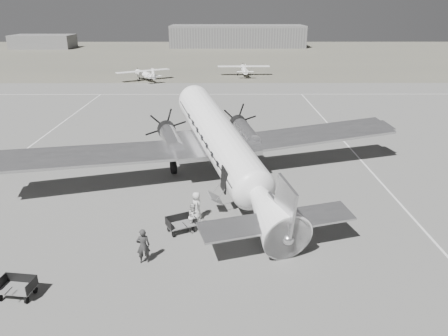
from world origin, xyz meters
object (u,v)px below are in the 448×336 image
Objects in this scene: light_plane_left at (145,75)px; baggage_cart_far at (17,288)px; hangar_main at (237,36)px; dc3_airliner at (224,148)px; light_plane_right at (244,70)px; shed_secondary at (43,42)px; ground_crew at (143,246)px; baggage_cart_near at (181,224)px; passenger at (196,206)px; ramp_agent at (194,217)px.

light_plane_left is 5.90× the size of baggage_cart_far.
dc3_airliner is (-4.79, -115.38, -0.31)m from hangar_main.
dc3_airliner reaches higher than light_plane_right.
hangar_main reaches higher than light_plane_right.
shed_secondary is 9.45× the size of ground_crew.
light_plane_left is 5.79× the size of baggage_cart_near.
hangar_main is 24.98× the size of baggage_cart_near.
shed_secondary reaches higher than light_plane_right.
baggage_cart_near is (11.13, -54.53, -0.53)m from light_plane_left.
light_plane_right is at bearing -8.74° from passenger.
light_plane_left is at bearing 101.92° from baggage_cart_far.
dc3_airliner is at bearing -126.59° from ground_crew.
passenger reaches higher than baggage_cart_far.
baggage_cart_near is (52.67, -117.14, -1.53)m from shed_secondary.
dc3_airliner is 18.67× the size of baggage_cart_near.
dc3_airliner is 49.72m from light_plane_left.
shed_secondary is at bearing 118.29° from baggage_cart_far.
passenger reaches higher than ramp_agent.
baggage_cart_far is at bearing -96.32° from hangar_main.
light_plane_right is 64.21m from ground_crew.
dc3_airliner is 17.37× the size of passenger.
hangar_main is at bearing 42.09° from light_plane_left.
hangar_main is at bearing -6.30° from passenger.
hangar_main is 129.03m from baggage_cart_far.
baggage_cart_near is (-6.53, -60.46, -0.55)m from light_plane_right.
dc3_airliner is at bearing -92.38° from hangar_main.
baggage_cart_far is at bearing -118.63° from light_plane_left.
baggage_cart_far is 0.98× the size of ramp_agent.
light_plane_right is 59.14m from passenger.
shed_secondary is 127.34m from passenger.
dc3_airliner reaches higher than baggage_cart_near.
light_plane_right reaches higher than baggage_cart_near.
light_plane_left is (41.54, -62.62, -0.99)m from shed_secondary.
shed_secondary is at bearing 21.63° from passenger.
shed_secondary is 10.92× the size of baggage_cart_far.
baggage_cart_far is at bearing 131.64° from passenger.
ground_crew is at bearing 149.85° from passenger.
hangar_main is 2.33× the size of shed_secondary.
passenger is (7.71, 7.67, 0.44)m from baggage_cart_far.
ground_crew is (9.51, -57.76, -0.06)m from light_plane_left.
ground_crew reaches higher than baggage_cart_near.
light_plane_right is at bearing 68.01° from dc3_airliner.
ramp_agent is (-6.59, -121.88, -2.46)m from hangar_main.
light_plane_left reaches higher than passenger.
ramp_agent reaches higher than baggage_cart_far.
light_plane_left is at bearing 74.14° from baggage_cart_near.
ramp_agent is (-1.80, -6.50, -2.15)m from dc3_airliner.
light_plane_left is 5.79× the size of ramp_agent.
passenger is (2.45, 4.83, -0.05)m from ground_crew.
baggage_cart_near is 1.00× the size of ramp_agent.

